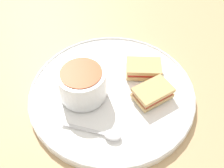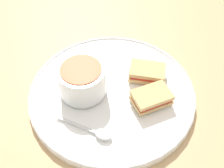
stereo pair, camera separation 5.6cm
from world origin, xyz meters
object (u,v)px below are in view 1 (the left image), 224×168
spoon (107,134)px  sandwich_half_near (153,93)px  sandwich_half_far (144,69)px  soup_bowl (82,83)px

spoon → sandwich_half_near: size_ratio=1.28×
spoon → sandwich_half_near: 0.13m
sandwich_half_near → sandwich_half_far: (0.01, -0.07, 0.00)m
spoon → sandwich_half_near: bearing=59.9°
soup_bowl → sandwich_half_far: 0.15m
soup_bowl → spoon: bearing=112.7°
spoon → sandwich_half_near: (-0.10, -0.08, 0.01)m
soup_bowl → spoon: soup_bowl is taller
sandwich_half_near → sandwich_half_far: size_ratio=1.11×
soup_bowl → sandwich_half_far: bearing=-160.1°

